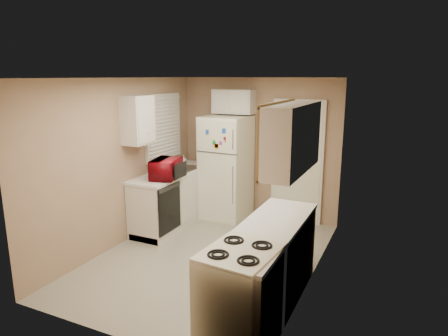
% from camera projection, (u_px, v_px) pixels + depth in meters
% --- Properties ---
extents(floor, '(3.80, 3.80, 0.00)m').
position_uv_depth(floor, '(209.00, 257.00, 5.47)').
color(floor, '#B7B39F').
rests_on(floor, ground).
extents(ceiling, '(3.80, 3.80, 0.00)m').
position_uv_depth(ceiling, '(207.00, 78.00, 4.93)').
color(ceiling, white).
rests_on(ceiling, floor).
extents(wall_left, '(3.80, 3.80, 0.00)m').
position_uv_depth(wall_left, '(122.00, 162.00, 5.77)').
color(wall_left, tan).
rests_on(wall_left, floor).
extents(wall_right, '(3.80, 3.80, 0.00)m').
position_uv_depth(wall_right, '(315.00, 184.00, 4.62)').
color(wall_right, tan).
rests_on(wall_right, floor).
extents(wall_back, '(2.80, 2.80, 0.00)m').
position_uv_depth(wall_back, '(258.00, 149.00, 6.87)').
color(wall_back, tan).
rests_on(wall_back, floor).
extents(wall_front, '(2.80, 2.80, 0.00)m').
position_uv_depth(wall_front, '(109.00, 218.00, 3.52)').
color(wall_front, tan).
rests_on(wall_front, floor).
extents(left_counter, '(0.60, 1.80, 0.90)m').
position_uv_depth(left_counter, '(174.00, 198.00, 6.61)').
color(left_counter, silver).
rests_on(left_counter, floor).
extents(dishwasher, '(0.03, 0.58, 0.72)m').
position_uv_depth(dishwasher, '(169.00, 209.00, 5.96)').
color(dishwasher, black).
rests_on(dishwasher, floor).
extents(sink, '(0.54, 0.74, 0.16)m').
position_uv_depth(sink, '(178.00, 172.00, 6.65)').
color(sink, gray).
rests_on(sink, left_counter).
extents(microwave, '(0.59, 0.41, 0.36)m').
position_uv_depth(microwave, '(166.00, 169.00, 6.04)').
color(microwave, maroon).
rests_on(microwave, left_counter).
extents(soap_bottle, '(0.10, 0.10, 0.19)m').
position_uv_depth(soap_bottle, '(184.00, 160.00, 6.88)').
color(soap_bottle, white).
rests_on(soap_bottle, left_counter).
extents(window_blinds, '(0.10, 0.98, 1.08)m').
position_uv_depth(window_blinds, '(164.00, 127.00, 6.59)').
color(window_blinds, silver).
rests_on(window_blinds, wall_left).
extents(upper_cabinet_left, '(0.30, 0.45, 0.70)m').
position_uv_depth(upper_cabinet_left, '(138.00, 120.00, 5.77)').
color(upper_cabinet_left, silver).
rests_on(upper_cabinet_left, wall_left).
extents(refrigerator, '(0.76, 0.74, 1.78)m').
position_uv_depth(refrigerator, '(226.00, 169.00, 6.77)').
color(refrigerator, white).
rests_on(refrigerator, floor).
extents(cabinet_over_fridge, '(0.70, 0.30, 0.40)m').
position_uv_depth(cabinet_over_fridge, '(234.00, 102.00, 6.73)').
color(cabinet_over_fridge, silver).
rests_on(cabinet_over_fridge, wall_back).
extents(interior_door, '(0.86, 0.06, 2.08)m').
position_uv_depth(interior_door, '(297.00, 163.00, 6.59)').
color(interior_door, white).
rests_on(interior_door, floor).
extents(right_counter, '(0.60, 2.00, 0.90)m').
position_uv_depth(right_counter, '(266.00, 268.00, 4.21)').
color(right_counter, silver).
rests_on(right_counter, floor).
extents(stove, '(0.67, 0.79, 0.90)m').
position_uv_depth(stove, '(240.00, 298.00, 3.64)').
color(stove, white).
rests_on(stove, floor).
extents(upper_cabinet_right, '(0.30, 1.20, 0.70)m').
position_uv_depth(upper_cabinet_right, '(293.00, 138.00, 4.11)').
color(upper_cabinet_right, silver).
rests_on(upper_cabinet_right, wall_right).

